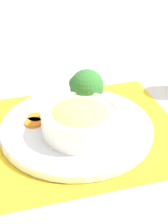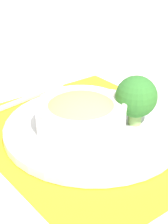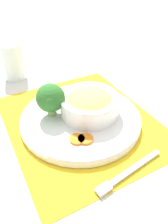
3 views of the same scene
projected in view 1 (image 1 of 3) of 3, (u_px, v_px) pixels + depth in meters
ground_plane at (77, 133)px, 0.81m from camera, size 4.00×4.00×0.00m
placemat at (76, 132)px, 0.81m from camera, size 0.46×0.40×0.00m
plate at (76, 127)px, 0.80m from camera, size 0.33×0.33×0.02m
bowl at (80, 119)px, 0.76m from camera, size 0.16×0.16×0.07m
broccoli_floret at (86, 86)px, 0.83m from camera, size 0.08×0.08×0.09m
carrot_slice_near at (36, 118)px, 0.82m from camera, size 0.04×0.04×0.01m
carrot_slice_middle at (33, 123)px, 0.80m from camera, size 0.04×0.04×0.01m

